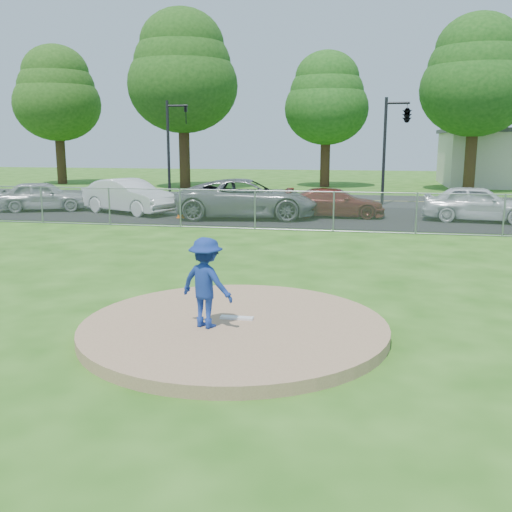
# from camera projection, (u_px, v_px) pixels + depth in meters

# --- Properties ---
(ground) EXTENTS (120.00, 120.00, 0.00)m
(ground) POSITION_uv_depth(u_px,v_px,m) (300.00, 240.00, 19.72)
(ground) COLOR #245713
(ground) RESTS_ON ground
(pitchers_mound) EXTENTS (5.40, 5.40, 0.20)m
(pitchers_mound) POSITION_uv_depth(u_px,v_px,m) (234.00, 328.00, 10.08)
(pitchers_mound) COLOR #9A7454
(pitchers_mound) RESTS_ON ground
(pitching_rubber) EXTENTS (0.60, 0.15, 0.04)m
(pitching_rubber) POSITION_uv_depth(u_px,v_px,m) (237.00, 318.00, 10.24)
(pitching_rubber) COLOR white
(pitching_rubber) RESTS_ON pitchers_mound
(chain_link_fence) EXTENTS (40.00, 0.06, 1.50)m
(chain_link_fence) POSITION_uv_depth(u_px,v_px,m) (307.00, 211.00, 21.49)
(chain_link_fence) COLOR gray
(chain_link_fence) RESTS_ON ground
(parking_lot) EXTENTS (50.00, 8.00, 0.01)m
(parking_lot) POSITION_uv_depth(u_px,v_px,m) (317.00, 216.00, 25.97)
(parking_lot) COLOR black
(parking_lot) RESTS_ON ground
(street) EXTENTS (60.00, 7.00, 0.01)m
(street) POSITION_uv_depth(u_px,v_px,m) (329.00, 200.00, 33.18)
(street) COLOR #242326
(street) RESTS_ON ground
(tree_far_left) EXTENTS (6.72, 6.72, 10.74)m
(tree_far_left) POSITION_uv_depth(u_px,v_px,m) (57.00, 93.00, 44.60)
(tree_far_left) COLOR #332112
(tree_far_left) RESTS_ON ground
(tree_left) EXTENTS (7.84, 7.84, 12.53)m
(tree_left) POSITION_uv_depth(u_px,v_px,m) (182.00, 71.00, 40.37)
(tree_left) COLOR #332112
(tree_left) RESTS_ON ground
(tree_center) EXTENTS (6.16, 6.16, 9.84)m
(tree_center) POSITION_uv_depth(u_px,v_px,m) (327.00, 98.00, 41.72)
(tree_center) COLOR #371F14
(tree_center) RESTS_ON ground
(tree_right) EXTENTS (7.28, 7.28, 11.63)m
(tree_right) POSITION_uv_depth(u_px,v_px,m) (476.00, 75.00, 37.68)
(tree_right) COLOR #372414
(tree_right) RESTS_ON ground
(traffic_signal_left) EXTENTS (1.28, 0.20, 5.60)m
(traffic_signal_left) POSITION_uv_depth(u_px,v_px,m) (172.00, 141.00, 32.25)
(traffic_signal_left) COLOR black
(traffic_signal_left) RESTS_ON ground
(traffic_signal_center) EXTENTS (1.42, 2.48, 5.60)m
(traffic_signal_center) POSITION_uv_depth(u_px,v_px,m) (405.00, 117.00, 29.60)
(traffic_signal_center) COLOR black
(traffic_signal_center) RESTS_ON ground
(pitcher) EXTENTS (1.14, 0.90, 1.55)m
(pitcher) POSITION_uv_depth(u_px,v_px,m) (206.00, 283.00, 9.68)
(pitcher) COLOR navy
(pitcher) RESTS_ON pitchers_mound
(traffic_cone) EXTENTS (0.40, 0.40, 0.78)m
(traffic_cone) POSITION_uv_depth(u_px,v_px,m) (181.00, 209.00, 25.22)
(traffic_cone) COLOR orange
(traffic_cone) RESTS_ON parking_lot
(parked_car_silver) EXTENTS (4.61, 3.12, 1.46)m
(parked_car_silver) POSITION_uv_depth(u_px,v_px,m) (43.00, 196.00, 27.81)
(parked_car_silver) COLOR #A2A1A6
(parked_car_silver) RESTS_ON parking_lot
(parked_car_white) EXTENTS (5.14, 3.55, 1.60)m
(parked_car_white) POSITION_uv_depth(u_px,v_px,m) (129.00, 196.00, 26.81)
(parked_car_white) COLOR silver
(parked_car_white) RESTS_ON parking_lot
(parked_car_gray) EXTENTS (6.55, 3.71, 1.72)m
(parked_car_gray) POSITION_uv_depth(u_px,v_px,m) (247.00, 198.00, 25.11)
(parked_car_gray) COLOR slate
(parked_car_gray) RESTS_ON parking_lot
(parked_car_darkred) EXTENTS (4.50, 2.02, 1.28)m
(parked_car_darkred) POSITION_uv_depth(u_px,v_px,m) (335.00, 203.00, 25.53)
(parked_car_darkred) COLOR maroon
(parked_car_darkred) RESTS_ON parking_lot
(parked_car_pearl) EXTENTS (4.69, 2.40, 1.53)m
(parked_car_pearl) POSITION_uv_depth(u_px,v_px,m) (478.00, 203.00, 24.05)
(parked_car_pearl) COLOR silver
(parked_car_pearl) RESTS_ON parking_lot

